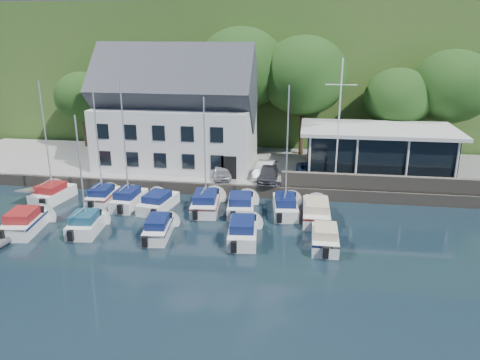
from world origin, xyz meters
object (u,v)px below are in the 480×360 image
(boat_r1_5, at_px, (241,203))
(boat_r1_7, at_px, (316,209))
(harbor_building, at_px, (177,118))
(car_silver, at_px, (221,170))
(boat_r1_1, at_px, (98,150))
(flagpole, at_px, (339,123))
(boat_r1_6, at_px, (287,156))
(boat_r1_4, at_px, (205,153))
(boat_r2_4, at_px, (325,236))
(club_pavilion, at_px, (377,151))
(boat_r1_0, at_px, (47,146))
(boat_r2_2, at_px, (159,226))
(car_blue, at_px, (310,170))
(car_dgrey, at_px, (268,174))
(boat_r2_0, at_px, (25,220))
(boat_r2_3, at_px, (243,229))
(car_white, at_px, (265,169))
(boat_r2_1, at_px, (80,169))
(boat_r1_2, at_px, (125,150))
(boat_r1_3, at_px, (158,201))

(boat_r1_5, xyz_separation_m, boat_r1_7, (5.60, -0.52, 0.03))
(harbor_building, relative_size, boat_r1_5, 2.51)
(car_silver, bearing_deg, boat_r1_1, -166.71)
(flagpole, distance_m, boat_r1_6, 6.16)
(boat_r1_4, bearing_deg, boat_r2_4, -36.21)
(car_silver, xyz_separation_m, boat_r2_4, (8.59, -10.34, -0.91))
(club_pavilion, xyz_separation_m, boat_r1_6, (-7.46, -8.10, 1.37))
(boat_r1_0, xyz_separation_m, boat_r2_4, (21.38, -5.33, -3.78))
(boat_r2_2, bearing_deg, car_silver, 71.33)
(boat_r1_5, bearing_deg, car_blue, 44.97)
(car_dgrey, bearing_deg, boat_r1_4, -133.05)
(boat_r1_1, height_order, boat_r2_0, boat_r1_1)
(car_silver, bearing_deg, boat_r2_4, -66.73)
(car_dgrey, xyz_separation_m, boat_r1_1, (-12.71, -4.62, 2.70))
(car_silver, distance_m, boat_r2_4, 13.48)
(harbor_building, bearing_deg, boat_r1_7, -36.16)
(boat_r1_4, distance_m, boat_r2_0, 13.21)
(boat_r2_4, bearing_deg, boat_r1_6, 117.53)
(boat_r1_0, xyz_separation_m, boat_r2_3, (16.09, -4.99, -3.78))
(car_white, distance_m, boat_r1_1, 13.82)
(car_white, relative_size, flagpole, 0.39)
(car_white, bearing_deg, boat_r1_1, -148.20)
(boat_r2_3, relative_size, boat_r2_4, 1.20)
(harbor_building, relative_size, boat_r1_7, 2.11)
(boat_r1_1, bearing_deg, boat_r1_5, -4.01)
(flagpole, distance_m, boat_r1_7, 7.67)
(club_pavilion, height_order, boat_r2_1, boat_r2_1)
(flagpole, height_order, boat_r1_4, flagpole)
(club_pavilion, distance_m, boat_r1_2, 21.35)
(car_blue, bearing_deg, car_dgrey, -168.86)
(club_pavilion, distance_m, boat_r1_1, 23.35)
(boat_r1_1, distance_m, boat_r1_7, 17.10)
(car_silver, height_order, boat_r1_5, car_silver)
(boat_r2_3, bearing_deg, boat_r1_0, 157.41)
(boat_r1_4, distance_m, boat_r1_6, 6.03)
(car_dgrey, relative_size, flagpole, 0.41)
(car_silver, xyz_separation_m, boat_r1_6, (5.81, -5.01, 2.79))
(car_white, xyz_separation_m, boat_r1_6, (2.08, -5.68, 2.77))
(car_blue, xyz_separation_m, boat_r1_0, (-20.39, -6.06, 2.89))
(harbor_building, relative_size, boat_r1_6, 1.63)
(car_white, xyz_separation_m, boat_r2_3, (-0.44, -10.66, -0.92))
(boat_r1_7, distance_m, boat_r2_1, 16.55)
(club_pavilion, bearing_deg, car_silver, -166.90)
(boat_r1_2, distance_m, boat_r2_0, 8.46)
(boat_r1_0, bearing_deg, boat_r2_1, -36.39)
(boat_r2_0, bearing_deg, boat_r1_4, 18.74)
(boat_r2_0, bearing_deg, car_blue, 23.97)
(car_silver, height_order, boat_r2_1, boat_r2_1)
(harbor_building, distance_m, boat_r1_4, 9.86)
(car_dgrey, bearing_deg, boat_r1_3, -147.91)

